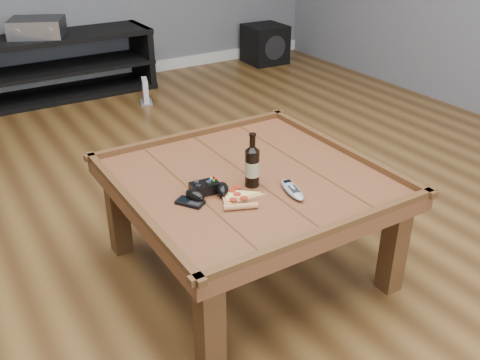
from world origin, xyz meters
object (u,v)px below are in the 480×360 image
coffee_table (249,189)px  pizza_slice (238,198)px  smartphone (190,202)px  subwoofer (265,44)px  game_console (145,92)px  beer_bottle (252,165)px  game_controller (207,190)px  remote_control (292,189)px  av_receiver (37,28)px  media_console (64,66)px

coffee_table → pizza_slice: coffee_table is taller
pizza_slice → smartphone: size_ratio=2.23×
smartphone → pizza_slice: bearing=-55.5°
subwoofer → game_console: subwoofer is taller
game_console → subwoofer: bearing=36.6°
coffee_table → game_console: bearing=78.2°
beer_bottle → pizza_slice: beer_bottle is taller
game_controller → pizza_slice: bearing=-41.8°
beer_bottle → remote_control: size_ratio=1.19×
remote_control → av_receiver: (-0.23, 2.94, 0.10)m
coffee_table → smartphone: coffee_table is taller
game_controller → pizza_slice: (0.08, -0.09, -0.02)m
beer_bottle → pizza_slice: bearing=-148.1°
subwoofer → game_console: bearing=-159.2°
remote_control → coffee_table: bearing=122.0°
coffee_table → remote_control: bearing=-71.3°
media_console → smartphone: media_console is taller
game_controller → smartphone: (-0.08, -0.02, -0.02)m
smartphone → subwoofer: 3.60m
pizza_slice → game_console: (0.60, 2.37, -0.37)m
media_console → remote_control: media_console is taller
media_console → pizza_slice: (-0.14, -2.89, 0.21)m
media_console → subwoofer: media_console is taller
media_console → smartphone: (-0.30, -2.82, 0.21)m
coffee_table → pizza_slice: size_ratio=4.02×
beer_bottle → remote_control: beer_bottle is taller
media_console → av_receiver: av_receiver is taller
game_controller → pizza_slice: size_ratio=0.73×
media_console → game_controller: (-0.22, -2.80, 0.23)m
smartphone → subwoofer: size_ratio=0.30×
smartphone → coffee_table: bearing=-20.4°
beer_bottle → av_receiver: (-0.13, 2.81, 0.03)m
beer_bottle → subwoofer: bearing=54.8°
game_controller → subwoofer: size_ratio=0.49×
pizza_slice → beer_bottle: bearing=54.4°
game_console → smartphone: bearing=-90.5°
coffee_table → smartphone: bearing=-167.0°
game_controller → subwoofer: (2.16, 2.78, -0.29)m
game_controller → av_receiver: (0.06, 2.79, 0.09)m
media_console → game_controller: size_ratio=7.48×
game_controller → subwoofer: 3.53m
game_controller → remote_control: game_controller is taller
smartphone → game_console: (0.77, 2.30, -0.37)m
subwoofer → game_console: 1.56m
game_controller → subwoofer: game_controller is taller
coffee_table → remote_control: same height
game_controller → subwoofer: bearing=57.4°
pizza_slice → smartphone: 0.18m
pizza_slice → av_receiver: (-0.02, 2.88, 0.11)m
coffee_table → pizza_slice: bearing=-135.3°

